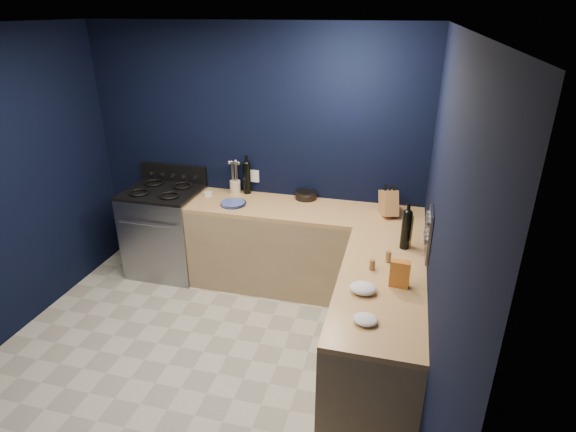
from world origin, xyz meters
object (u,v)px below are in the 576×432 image
(plate_stack, at_px, (233,204))
(knife_block, at_px, (388,203))
(gas_range, at_px, (166,232))
(utensil_crock, at_px, (235,187))
(crouton_bag, at_px, (400,274))

(plate_stack, distance_m, knife_block, 1.52)
(plate_stack, height_order, knife_block, knife_block)
(gas_range, xyz_separation_m, utensil_crock, (0.73, 0.24, 0.51))
(knife_block, bearing_deg, crouton_bag, -102.96)
(gas_range, xyz_separation_m, knife_block, (2.33, 0.06, 0.56))
(plate_stack, bearing_deg, utensil_crock, 105.74)
(utensil_crock, distance_m, knife_block, 1.61)
(knife_block, xyz_separation_m, crouton_bag, (0.15, -1.25, -0.02))
(utensil_crock, xyz_separation_m, crouton_bag, (1.75, -1.42, 0.03))
(gas_range, bearing_deg, knife_block, 1.56)
(knife_block, height_order, crouton_bag, knife_block)
(plate_stack, distance_m, crouton_bag, 2.00)
(plate_stack, bearing_deg, knife_block, 5.33)
(plate_stack, relative_size, utensil_crock, 1.76)
(utensil_crock, relative_size, crouton_bag, 0.69)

